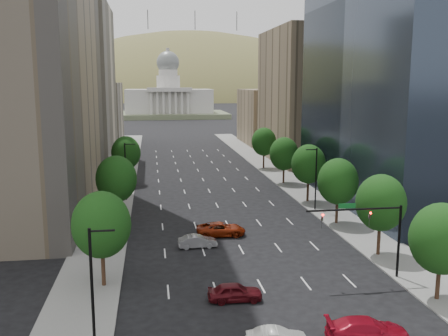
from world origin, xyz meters
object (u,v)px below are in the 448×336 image
car_maroon (235,292)px  car_red_far (221,229)px  car_red_near (367,330)px  traffic_signal (375,226)px  capitol (169,101)px  car_silver (197,241)px

car_maroon → car_red_far: bearing=-2.9°
car_red_near → car_red_far: (-6.80, 25.74, -0.04)m
car_maroon → car_red_far: 17.90m
car_red_far → traffic_signal: bearing=-140.3°
capitol → car_silver: size_ratio=13.94×
capitol → car_maroon: size_ratio=13.17×
traffic_signal → car_red_far: size_ratio=1.56×
capitol → car_red_near: 230.41m
traffic_signal → car_maroon: bearing=-168.9°
traffic_signal → capitol: size_ratio=0.15×
car_red_near → car_red_far: size_ratio=1.00×
traffic_signal → car_red_near: size_ratio=1.55×
car_maroon → car_silver: (-1.84, 14.00, -0.07)m
car_red_far → car_red_near: bearing=-163.8°
car_red_near → car_red_far: bearing=21.3°
car_silver → car_red_far: 4.99m
traffic_signal → car_maroon: traffic_signal is taller
capitol → car_red_near: (5.30, -230.22, -7.73)m
traffic_signal → capitol: (-10.53, 219.71, 3.40)m
traffic_signal → car_silver: size_ratio=2.12×
capitol → car_red_near: size_ratio=10.22×
capitol → car_red_far: capitol is taller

